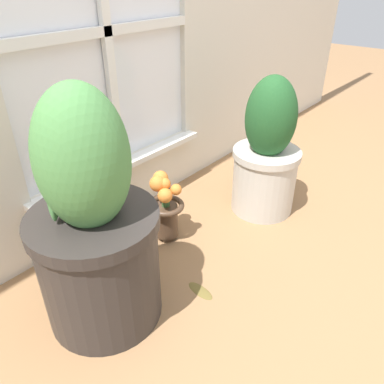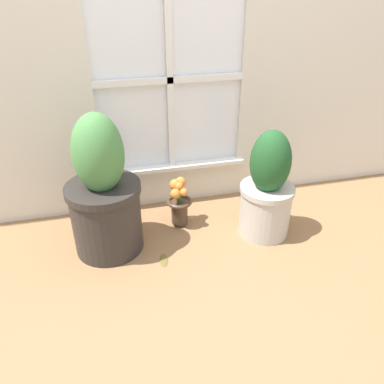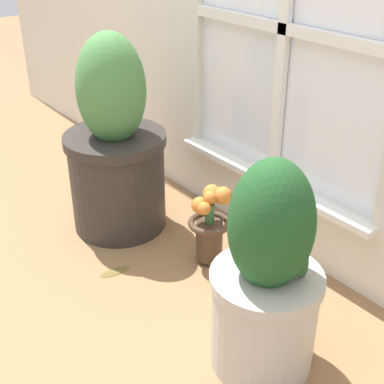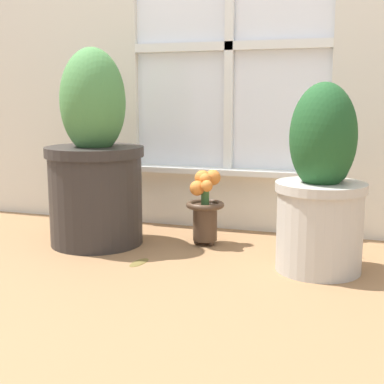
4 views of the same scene
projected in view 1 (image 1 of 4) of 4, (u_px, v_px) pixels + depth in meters
ground_plane at (247, 276)px, 1.38m from camera, size 10.00×10.00×0.00m
potted_plant_left at (95, 233)px, 1.08m from camera, size 0.38×0.38×0.76m
potted_plant_right at (267, 155)px, 1.63m from camera, size 0.30×0.30×0.62m
flower_vase at (165, 206)px, 1.50m from camera, size 0.15×0.15×0.29m
fallen_leaf at (200, 290)px, 1.31m from camera, size 0.06×0.11×0.01m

